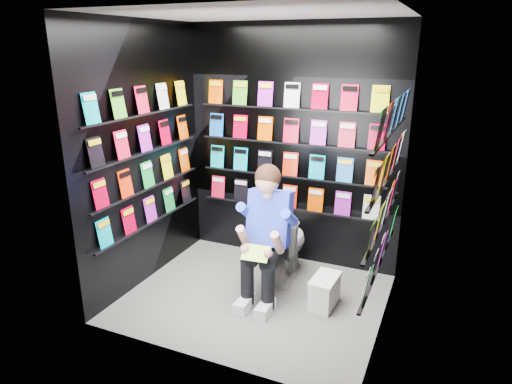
% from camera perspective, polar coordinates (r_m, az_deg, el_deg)
% --- Properties ---
extents(floor, '(2.40, 2.40, 0.00)m').
position_cam_1_polar(floor, '(4.58, -0.20, -13.07)').
color(floor, slate).
rests_on(floor, ground).
extents(ceiling, '(2.40, 2.40, 0.00)m').
position_cam_1_polar(ceiling, '(3.93, -0.24, 21.46)').
color(ceiling, white).
rests_on(ceiling, floor).
extents(wall_back, '(2.40, 0.04, 2.60)m').
position_cam_1_polar(wall_back, '(4.97, 4.48, 5.58)').
color(wall_back, black).
rests_on(wall_back, floor).
extents(wall_front, '(2.40, 0.04, 2.60)m').
position_cam_1_polar(wall_front, '(3.22, -7.45, -1.41)').
color(wall_front, black).
rests_on(wall_front, floor).
extents(wall_left, '(0.04, 2.00, 2.60)m').
position_cam_1_polar(wall_left, '(4.67, -13.85, 4.30)').
color(wall_left, black).
rests_on(wall_left, floor).
extents(wall_right, '(0.04, 2.00, 2.60)m').
position_cam_1_polar(wall_right, '(3.76, 16.74, 0.82)').
color(wall_right, black).
rests_on(wall_right, floor).
extents(comics_back, '(2.10, 0.06, 1.37)m').
position_cam_1_polar(comics_back, '(4.94, 4.37, 5.57)').
color(comics_back, red).
rests_on(comics_back, wall_back).
extents(comics_left, '(0.06, 1.70, 1.37)m').
position_cam_1_polar(comics_left, '(4.65, -13.56, 4.33)').
color(comics_left, red).
rests_on(comics_left, wall_left).
extents(comics_right, '(0.06, 1.70, 1.37)m').
position_cam_1_polar(comics_right, '(3.76, 16.30, 0.95)').
color(comics_right, red).
rests_on(comics_right, wall_right).
extents(toilet, '(0.48, 0.78, 0.73)m').
position_cam_1_polar(toilet, '(4.82, 3.50, -6.49)').
color(toilet, silver).
rests_on(toilet, floor).
extents(longbox, '(0.22, 0.37, 0.27)m').
position_cam_1_polar(longbox, '(4.44, 8.57, -12.35)').
color(longbox, white).
rests_on(longbox, floor).
extents(longbox_lid, '(0.24, 0.39, 0.03)m').
position_cam_1_polar(longbox_lid, '(4.36, 8.66, -10.65)').
color(longbox_lid, white).
rests_on(longbox_lid, longbox).
extents(reader, '(0.61, 0.84, 1.46)m').
position_cam_1_polar(reader, '(4.33, 1.85, -3.36)').
color(reader, '#2735D3').
rests_on(reader, toilet).
extents(held_comic, '(0.26, 0.16, 0.10)m').
position_cam_1_polar(held_comic, '(4.12, -0.01, -7.64)').
color(held_comic, green).
rests_on(held_comic, reader).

